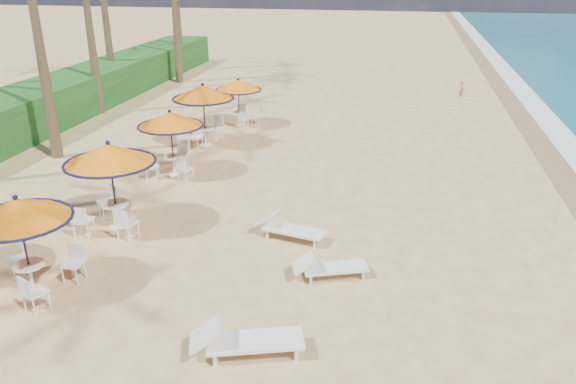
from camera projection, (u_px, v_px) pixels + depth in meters
name	position (u px, v px, depth m)	size (l,w,h in m)	color
ground	(268.00, 311.00, 12.05)	(160.00, 160.00, 0.00)	tan
wetsand_band	(569.00, 177.00, 19.55)	(1.40, 140.00, 0.02)	olive
scrub_hedge	(23.00, 113.00, 24.16)	(3.00, 40.00, 1.80)	#194716
station_0	(22.00, 222.00, 12.16)	(2.28, 2.28, 2.37)	black
station_1	(109.00, 165.00, 15.08)	(2.47, 2.47, 2.57)	black
station_2	(171.00, 128.00, 19.09)	(2.25, 2.25, 2.35)	black
station_3	(202.00, 100.00, 22.16)	(2.47, 2.54, 2.57)	black
station_4	(240.00, 91.00, 25.05)	(2.10, 2.10, 2.19)	black
lounger_near	(243.00, 339.00, 10.57)	(2.25, 1.30, 0.77)	white
lounger_mid	(328.00, 266.00, 13.22)	(1.87, 1.15, 0.64)	white
lounger_far	(287.00, 227.00, 15.10)	(2.04, 1.03, 0.70)	white
person	(462.00, 89.00, 30.82)	(0.35, 0.23, 0.95)	#99684D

